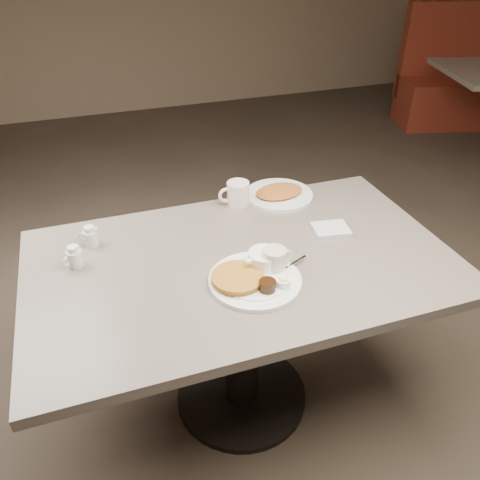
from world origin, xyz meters
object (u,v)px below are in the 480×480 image
object	(u,v)px
creamer_right	(90,237)
creamer_left	(74,257)
coffee_mug_far	(237,193)
booth_back_right	(471,84)
diner_table	(242,296)
main_plate	(255,275)
coffee_mug_near	(275,260)
hash_plate	(279,194)

from	to	relation	value
creamer_right	creamer_left	bearing A→B (deg)	-118.85
coffee_mug_far	booth_back_right	size ratio (longest dim) A/B	0.07
diner_table	main_plate	xyz separation A→B (m)	(0.00, -0.13, 0.19)
main_plate	creamer_left	size ratio (longest dim) A/B	5.12
coffee_mug_near	coffee_mug_far	distance (m)	0.49
creamer_right	diner_table	bearing A→B (deg)	-28.15
hash_plate	creamer_right	bearing A→B (deg)	-171.24
creamer_right	booth_back_right	size ratio (longest dim) A/B	0.04
main_plate	hash_plate	world-z (taller)	main_plate
booth_back_right	hash_plate	bearing A→B (deg)	-144.52
coffee_mug_near	creamer_right	size ratio (longest dim) A/B	1.51
main_plate	hash_plate	distance (m)	0.60
creamer_right	main_plate	bearing A→B (deg)	-38.10
main_plate	creamer_right	bearing A→B (deg)	141.90
coffee_mug_near	creamer_left	distance (m)	0.69
coffee_mug_far	booth_back_right	world-z (taller)	booth_back_right
diner_table	booth_back_right	distance (m)	4.08
coffee_mug_near	diner_table	bearing A→B (deg)	129.16
main_plate	coffee_mug_near	world-z (taller)	coffee_mug_near
diner_table	coffee_mug_near	size ratio (longest dim) A/B	12.40
creamer_left	creamer_right	world-z (taller)	same
main_plate	booth_back_right	bearing A→B (deg)	38.83
coffee_mug_near	creamer_left	bearing A→B (deg)	158.38
main_plate	creamer_left	xyz separation A→B (m)	(-0.56, 0.28, 0.01)
coffee_mug_far	hash_plate	size ratio (longest dim) A/B	0.40
diner_table	coffee_mug_far	size ratio (longest dim) A/B	11.12
coffee_mug_near	booth_back_right	xyz separation A→B (m)	(3.15, 2.58, -0.39)
coffee_mug_near	hash_plate	bearing A→B (deg)	65.55
creamer_left	hash_plate	size ratio (longest dim) A/B	0.24
main_plate	creamer_right	distance (m)	0.63
booth_back_right	creamer_right	bearing A→B (deg)	-149.36
coffee_mug_far	creamer_left	xyz separation A→B (m)	(-0.67, -0.23, -0.01)
diner_table	coffee_mug_near	distance (m)	0.25
diner_table	coffee_mug_far	xyz separation A→B (m)	(0.11, 0.39, 0.22)
creamer_right	hash_plate	world-z (taller)	creamer_right
coffee_mug_far	creamer_right	world-z (taller)	coffee_mug_far
creamer_right	booth_back_right	world-z (taller)	booth_back_right
creamer_left	main_plate	bearing A→B (deg)	-26.34
creamer_right	hash_plate	xyz separation A→B (m)	(0.80, 0.12, -0.02)
hash_plate	coffee_mug_near	bearing A→B (deg)	-114.45
main_plate	coffee_mug_near	bearing A→B (deg)	16.22
diner_table	main_plate	world-z (taller)	main_plate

